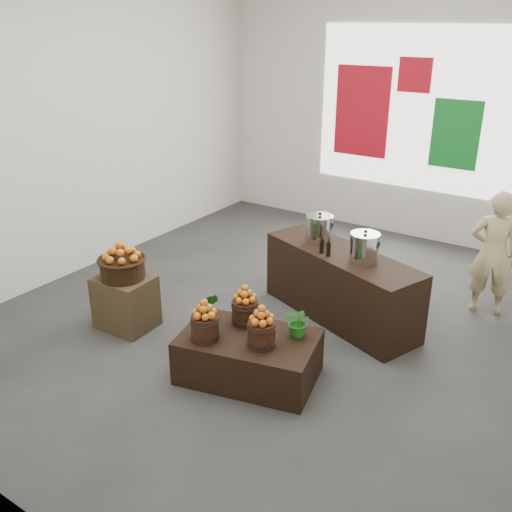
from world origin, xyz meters
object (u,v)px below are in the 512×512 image
Objects in this scene: wicker_basket at (122,269)px; stock_pot_center at (364,249)px; counter at (341,285)px; shopper at (493,253)px; stock_pot_left at (319,230)px; display_table at (249,357)px; crate at (126,302)px.

stock_pot_center is at bearing 33.20° from wicker_basket.
counter is 1.81m from shopper.
wicker_basket is 4.25m from shopper.
shopper is at bearing 48.32° from stock_pot_center.
stock_pot_center is at bearing 33.09° from shopper.
stock_pot_center is at bearing -20.31° from stock_pot_left.
display_table is 1.74m from stock_pot_center.
crate is 1.97× the size of stock_pot_center.
stock_pot_left and stock_pot_center have the same top height.
stock_pot_left is 2.03m from shopper.
counter is 0.70m from stock_pot_left.
crate is at bearing 0.00° from wicker_basket.
stock_pot_left reaches higher than crate.
stock_pot_center is (0.50, 1.49, 0.75)m from display_table.
stock_pot_left reaches higher than wicker_basket.
crate is 2.39m from stock_pot_left.
display_table is (1.72, -0.04, -0.08)m from crate.
counter is 0.65m from stock_pot_center.
shopper reaches higher than stock_pot_center.
wicker_basket is at bearing -120.51° from counter.
stock_pot_left is at bearing 82.68° from display_table.
stock_pot_left is 0.73m from stock_pot_center.
stock_pot_left is at bearing 159.69° from stock_pot_center.
wicker_basket is (0.00, 0.00, 0.42)m from crate.
counter is (1.92, 1.56, -0.31)m from wicker_basket.
wicker_basket reaches higher than counter.
wicker_basket is 2.49m from counter.
stock_pot_center is at bearing 33.20° from crate.
crate is at bearing -146.80° from stock_pot_center.
display_table is at bearing -83.74° from stock_pot_left.
display_table is at bearing -1.26° from wicker_basket.
display_table is 0.87× the size of shopper.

